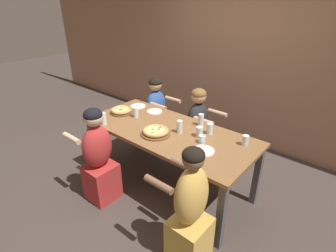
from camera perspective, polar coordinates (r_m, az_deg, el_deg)
name	(u,v)px	position (r m, az deg, el deg)	size (l,w,h in m)	color
ground_plane	(168,184)	(3.50, 0.00, -12.51)	(18.00, 18.00, 0.00)	#423833
restaurant_back_panel	(243,41)	(4.25, 16.11, 17.34)	(10.00, 0.06, 3.20)	#9E7056
dining_table	(168,136)	(3.10, 0.00, -2.22)	(2.08, 0.93, 0.80)	brown
pizza_board_main	(121,111)	(3.56, -10.14, 3.31)	(0.30, 0.30, 0.06)	brown
pizza_board_second	(156,132)	(2.96, -2.70, -1.25)	(0.34, 0.34, 0.06)	brown
empty_plate_a	(203,151)	(2.67, 7.68, -5.36)	(0.23, 0.23, 0.02)	white
empty_plate_b	(154,111)	(3.55, -2.97, 3.18)	(0.21, 0.21, 0.02)	white
empty_plate_c	(138,106)	(3.74, -6.54, 4.33)	(0.21, 0.21, 0.02)	white
cocktail_glass_blue	(202,139)	(2.81, 7.41, -2.91)	(0.07, 0.07, 0.11)	silver
drinking_glass_a	(104,119)	(3.27, -13.86, 1.40)	(0.07, 0.07, 0.15)	silver
drinking_glass_b	(136,113)	(3.39, -7.02, 2.83)	(0.07, 0.07, 0.13)	silver
drinking_glass_c	(180,127)	(2.97, 2.54, -0.15)	(0.06, 0.06, 0.15)	silver
drinking_glass_d	(245,140)	(2.85, 16.48, -3.02)	(0.07, 0.07, 0.11)	silver
drinking_glass_e	(199,132)	(2.92, 6.85, -1.40)	(0.08, 0.08, 0.12)	silver
drinking_glass_f	(210,129)	(2.99, 9.07, -0.75)	(0.07, 0.07, 0.13)	silver
drinking_glass_g	(201,120)	(3.17, 7.18, 1.20)	(0.07, 0.07, 0.15)	silver
diner_near_midleft	(99,159)	(3.10, -14.83, -7.05)	(0.51, 0.40, 1.17)	#B22D2D
diner_near_right	(190,213)	(2.36, 4.85, -18.40)	(0.51, 0.40, 1.19)	gold
diner_far_center	(197,130)	(3.70, 6.35, -0.78)	(0.51, 0.40, 1.12)	#232328
diner_far_left	(156,115)	(4.14, -2.60, 2.35)	(0.51, 0.40, 1.12)	#2D5193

